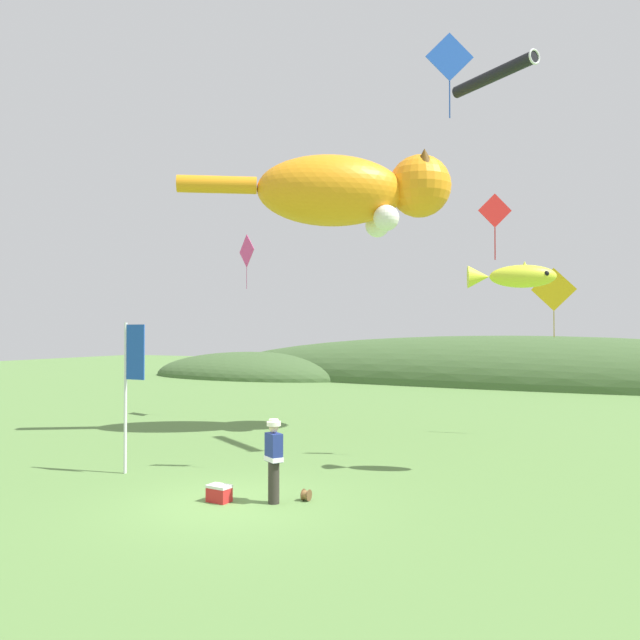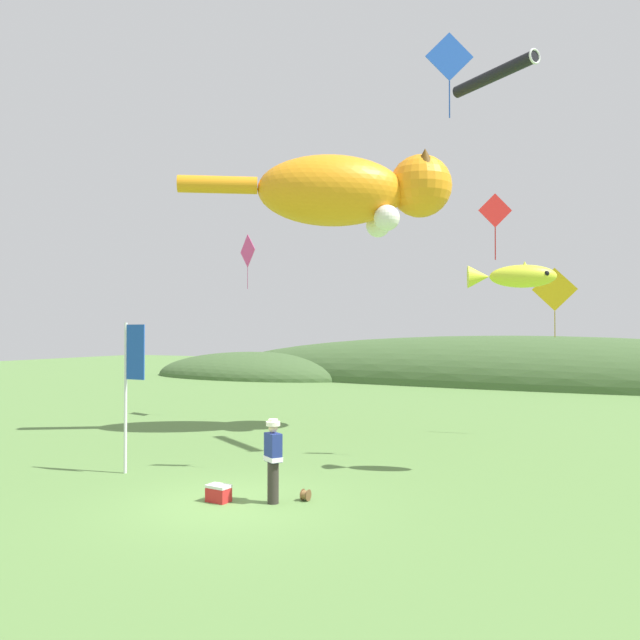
% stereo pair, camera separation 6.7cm
% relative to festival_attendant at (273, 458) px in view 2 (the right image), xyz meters
% --- Properties ---
extents(ground_plane, '(120.00, 120.00, 0.00)m').
position_rel_festival_attendant_xyz_m(ground_plane, '(-0.70, -0.43, -0.95)').
color(ground_plane, '#5B8442').
extents(distant_hill_ridge, '(52.80, 12.18, 6.60)m').
position_rel_festival_attendant_xyz_m(distant_hill_ridge, '(-3.86, 32.24, -0.95)').
color(distant_hill_ridge, '#426033').
rests_on(distant_hill_ridge, ground).
extents(festival_attendant, '(0.49, 0.44, 1.77)m').
position_rel_festival_attendant_xyz_m(festival_attendant, '(0.00, 0.00, 0.00)').
color(festival_attendant, '#332D28').
rests_on(festival_attendant, ground).
extents(kite_spool, '(0.15, 0.25, 0.25)m').
position_rel_festival_attendant_xyz_m(kite_spool, '(0.52, 0.49, -0.83)').
color(kite_spool, olive).
rests_on(kite_spool, ground).
extents(picnic_cooler, '(0.51, 0.36, 0.36)m').
position_rel_festival_attendant_xyz_m(picnic_cooler, '(-1.10, -0.42, -0.77)').
color(picnic_cooler, red).
rests_on(picnic_cooler, ground).
extents(festival_banner_pole, '(0.66, 0.08, 3.85)m').
position_rel_festival_attendant_xyz_m(festival_banner_pole, '(-4.66, 0.66, 1.57)').
color(festival_banner_pole, silver).
rests_on(festival_banner_pole, ground).
extents(kite_giant_cat, '(8.52, 6.09, 2.96)m').
position_rel_festival_attendant_xyz_m(kite_giant_cat, '(-2.20, 8.93, 7.66)').
color(kite_giant_cat, orange).
extents(kite_fish_windsock, '(2.24, 1.24, 0.67)m').
position_rel_festival_attendant_xyz_m(kite_fish_windsock, '(4.11, 4.80, 4.06)').
color(kite_fish_windsock, yellow).
extents(kite_tube_streamer, '(2.79, 1.93, 0.44)m').
position_rel_festival_attendant_xyz_m(kite_tube_streamer, '(3.22, 7.09, 10.17)').
color(kite_tube_streamer, black).
extents(kite_diamond_blue, '(1.04, 0.60, 2.09)m').
position_rel_festival_attendant_xyz_m(kite_diamond_blue, '(2.88, 3.45, 9.32)').
color(kite_diamond_blue, blue).
extents(kite_diamond_pink, '(1.20, 0.73, 2.29)m').
position_rel_festival_attendant_xyz_m(kite_diamond_pink, '(-7.58, 10.41, 6.01)').
color(kite_diamond_pink, '#E53F8C').
extents(kite_diamond_gold, '(1.48, 0.24, 2.39)m').
position_rel_festival_attendant_xyz_m(kite_diamond_gold, '(4.37, 11.40, 4.10)').
color(kite_diamond_gold, yellow).
extents(kite_diamond_red, '(0.84, 0.48, 1.85)m').
position_rel_festival_attendant_xyz_m(kite_diamond_red, '(3.39, 6.26, 6.01)').
color(kite_diamond_red, red).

